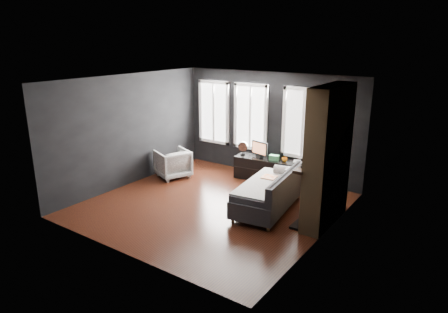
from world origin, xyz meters
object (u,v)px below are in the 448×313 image
Objects in this scene: armchair at (173,162)px; mug at (285,159)px; book at (294,157)px; media_console at (267,169)px; mantel_vase at (324,150)px; monitor at (260,148)px; sofa at (268,190)px.

armchair is 2.89m from mug.
media_console is at bearing -167.72° from book.
armchair is 3.11m from book.
book reaches higher than media_console.
mantel_vase is (1.21, -1.19, 0.63)m from book.
media_console is 0.59m from mug.
book is 1.14× the size of mantel_vase.
media_console is at bearing 150.42° from mantel_vase.
mug is (2.62, 1.19, 0.24)m from armchair.
mug is 0.64× the size of mantel_vase.
mug is at bearing 14.28° from monitor.
armchair is 0.48× the size of media_console.
sofa is 1.42m from mantel_vase.
monitor is 2.20× the size of book.
sofa is at bearing -81.66° from book.
media_console is at bearing 178.99° from mug.
book is (0.17, 0.15, 0.05)m from mug.
mantel_vase is at bearing 115.47° from armchair.
armchair is at bearing -177.85° from mantel_vase.
book is (2.79, 1.34, 0.29)m from armchair.
book is at bearing 23.71° from monitor.
media_console is 3.21× the size of monitor.
armchair reaches higher than media_console.
sofa is 3.87× the size of monitor.
book is at bearing 135.42° from mantel_vase.
mug is 0.23m from book.
monitor is (-1.13, 1.60, 0.37)m from sofa.
sofa is at bearing -67.39° from media_console.
media_console is 0.77m from book.
mug is at bearing -7.51° from media_console.
monitor is 0.90m from book.
armchair is 2.29m from monitor.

